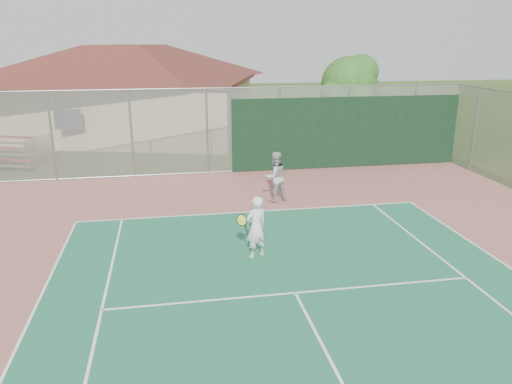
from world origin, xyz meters
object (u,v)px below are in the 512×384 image
(clubhouse, at_px, (128,82))
(tree, at_px, (350,86))
(player_white_front, at_px, (256,228))
(player_grey_back, at_px, (275,177))
(bleachers, at_px, (2,151))

(clubhouse, relative_size, tree, 3.43)
(player_white_front, xyz_separation_m, player_grey_back, (1.45, 4.42, 0.05))
(tree, height_order, player_grey_back, tree)
(bleachers, bearing_deg, tree, 25.49)
(tree, relative_size, player_white_front, 2.89)
(clubhouse, xyz_separation_m, tree, (11.27, -4.83, 0.02))
(tree, height_order, player_white_front, tree)
(bleachers, xyz_separation_m, tree, (16.49, 1.23, 2.43))
(player_white_front, bearing_deg, player_grey_back, -131.84)
(bleachers, height_order, player_grey_back, player_grey_back)
(player_white_front, relative_size, player_grey_back, 0.94)
(tree, bearing_deg, player_grey_back, -124.08)
(clubhouse, bearing_deg, tree, -6.39)
(player_grey_back, bearing_deg, bleachers, -52.50)
(bleachers, distance_m, player_grey_back, 12.97)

